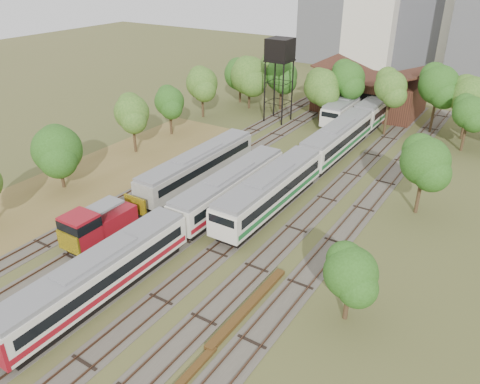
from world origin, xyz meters
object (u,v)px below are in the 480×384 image
Objects in this scene: water_tower at (280,52)px; railcar_green_set at (337,139)px; shunter_locomotive at (97,226)px; railcar_red_set at (175,225)px.

railcar_green_set is at bearing -31.87° from water_tower.
railcar_red_set is at bearing 30.46° from shunter_locomotive.
railcar_green_set is 6.43× the size of shunter_locomotive.
railcar_green_set is (4.00, 27.46, 0.20)m from railcar_red_set.
shunter_locomotive is (-10.00, -30.99, -0.40)m from railcar_green_set.
water_tower is (-9.08, 35.59, 8.56)m from railcar_red_set.
railcar_red_set is 0.66× the size of railcar_green_set.
railcar_green_set is at bearing 81.71° from railcar_red_set.
railcar_green_set reaches higher than shunter_locomotive.
railcar_red_set is at bearing -98.29° from railcar_green_set.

